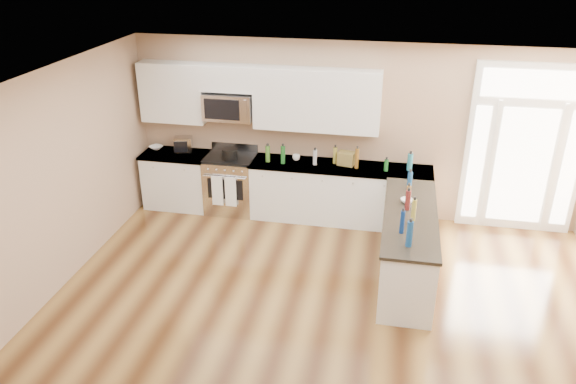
% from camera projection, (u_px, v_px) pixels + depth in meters
% --- Properties ---
extents(ground, '(8.00, 8.00, 0.00)m').
position_uv_depth(ground, '(311.00, 383.00, 5.82)').
color(ground, '#472914').
extents(room_shell, '(8.00, 8.00, 8.00)m').
position_uv_depth(room_shell, '(315.00, 240.00, 5.10)').
color(room_shell, tan).
rests_on(room_shell, ground).
extents(back_cabinet_left, '(1.10, 0.66, 0.94)m').
position_uv_depth(back_cabinet_left, '(178.00, 181.00, 9.42)').
color(back_cabinet_left, silver).
rests_on(back_cabinet_left, ground).
extents(back_cabinet_right, '(2.85, 0.66, 0.94)m').
position_uv_depth(back_cabinet_right, '(339.00, 195.00, 8.94)').
color(back_cabinet_right, silver).
rests_on(back_cabinet_right, ground).
extents(peninsula_cabinet, '(0.69, 2.32, 0.94)m').
position_uv_depth(peninsula_cabinet, '(407.00, 247.00, 7.47)').
color(peninsula_cabinet, silver).
rests_on(peninsula_cabinet, ground).
extents(upper_cabinet_left, '(1.04, 0.33, 0.95)m').
position_uv_depth(upper_cabinet_left, '(173.00, 92.00, 8.93)').
color(upper_cabinet_left, silver).
rests_on(upper_cabinet_left, room_shell).
extents(upper_cabinet_right, '(1.94, 0.33, 0.95)m').
position_uv_depth(upper_cabinet_right, '(317.00, 100.00, 8.52)').
color(upper_cabinet_right, silver).
rests_on(upper_cabinet_right, room_shell).
extents(upper_cabinet_short, '(0.82, 0.33, 0.40)m').
position_uv_depth(upper_cabinet_short, '(229.00, 78.00, 8.64)').
color(upper_cabinet_short, silver).
rests_on(upper_cabinet_short, room_shell).
extents(microwave, '(0.78, 0.41, 0.42)m').
position_uv_depth(microwave, '(229.00, 106.00, 8.80)').
color(microwave, silver).
rests_on(microwave, room_shell).
extents(entry_door, '(1.70, 0.10, 2.60)m').
position_uv_depth(entry_door, '(524.00, 150.00, 8.33)').
color(entry_door, white).
rests_on(entry_door, ground).
extents(kitchen_range, '(0.79, 0.70, 1.08)m').
position_uv_depth(kitchen_range, '(231.00, 183.00, 9.24)').
color(kitchen_range, silver).
rests_on(kitchen_range, ground).
extents(stockpot, '(0.27, 0.27, 0.19)m').
position_uv_depth(stockpot, '(230.00, 154.00, 8.91)').
color(stockpot, black).
rests_on(stockpot, kitchen_range).
extents(toaster_oven, '(0.33, 0.28, 0.24)m').
position_uv_depth(toaster_oven, '(183.00, 144.00, 9.25)').
color(toaster_oven, silver).
rests_on(toaster_oven, back_cabinet_left).
extents(cardboard_box, '(0.28, 0.23, 0.21)m').
position_uv_depth(cardboard_box, '(346.00, 158.00, 8.72)').
color(cardboard_box, olive).
rests_on(cardboard_box, back_cabinet_right).
extents(bowl_left, '(0.28, 0.28, 0.05)m').
position_uv_depth(bowl_left, '(156.00, 147.00, 9.39)').
color(bowl_left, white).
rests_on(bowl_left, back_cabinet_left).
extents(bowl_peninsula, '(0.18, 0.18, 0.05)m').
position_uv_depth(bowl_peninsula, '(407.00, 201.00, 7.54)').
color(bowl_peninsula, white).
rests_on(bowl_peninsula, peninsula_cabinet).
extents(cup_counter, '(0.13, 0.13, 0.09)m').
position_uv_depth(cup_counter, '(296.00, 157.00, 8.92)').
color(cup_counter, white).
rests_on(cup_counter, back_cabinet_right).
extents(counter_bottles, '(2.32, 2.44, 0.32)m').
position_uv_depth(counter_bottles, '(365.00, 178.00, 7.96)').
color(counter_bottles, '#19591E').
rests_on(counter_bottles, back_cabinet_right).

